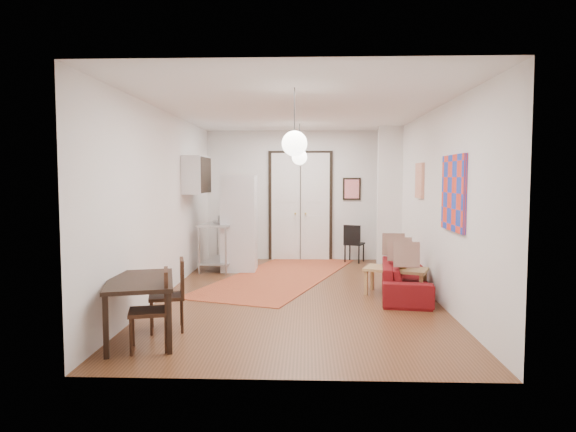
{
  "coord_description": "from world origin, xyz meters",
  "views": [
    {
      "loc": [
        0.15,
        -8.06,
        1.85
      ],
      "look_at": [
        -0.15,
        -0.05,
        1.25
      ],
      "focal_mm": 32.0,
      "sensor_mm": 36.0,
      "label": 1
    }
  ],
  "objects_px": {
    "dining_table": "(140,286)",
    "dining_chair_near": "(168,288)",
    "coffee_table": "(396,272)",
    "dining_chair_far": "(151,302)",
    "kitchen_counter": "(221,239)",
    "fridge": "(239,223)",
    "black_side_chair": "(354,240)",
    "sofa": "(405,280)"
  },
  "relations": [
    {
      "from": "fridge",
      "to": "black_side_chair",
      "type": "xyz_separation_m",
      "value": [
        2.39,
        1.17,
        -0.47
      ]
    },
    {
      "from": "dining_table",
      "to": "black_side_chair",
      "type": "relative_size",
      "value": 1.7
    },
    {
      "from": "sofa",
      "to": "fridge",
      "type": "height_order",
      "value": "fridge"
    },
    {
      "from": "coffee_table",
      "to": "dining_chair_far",
      "type": "bearing_deg",
      "value": -139.57
    },
    {
      "from": "dining_table",
      "to": "black_side_chair",
      "type": "height_order",
      "value": "black_side_chair"
    },
    {
      "from": "kitchen_counter",
      "to": "dining_chair_far",
      "type": "xyz_separation_m",
      "value": [
        0.03,
        -4.79,
        -0.12
      ]
    },
    {
      "from": "dining_chair_near",
      "to": "dining_chair_far",
      "type": "relative_size",
      "value": 1.0
    },
    {
      "from": "coffee_table",
      "to": "kitchen_counter",
      "type": "height_order",
      "value": "kitchen_counter"
    },
    {
      "from": "fridge",
      "to": "dining_chair_near",
      "type": "bearing_deg",
      "value": -95.47
    },
    {
      "from": "sofa",
      "to": "dining_chair_near",
      "type": "height_order",
      "value": "dining_chair_near"
    },
    {
      "from": "coffee_table",
      "to": "black_side_chair",
      "type": "distance_m",
      "value": 3.24
    },
    {
      "from": "kitchen_counter",
      "to": "fridge",
      "type": "height_order",
      "value": "fridge"
    },
    {
      "from": "dining_table",
      "to": "dining_chair_near",
      "type": "distance_m",
      "value": 0.5
    },
    {
      "from": "kitchen_counter",
      "to": "dining_chair_near",
      "type": "distance_m",
      "value": 4.09
    },
    {
      "from": "kitchen_counter",
      "to": "dining_table",
      "type": "bearing_deg",
      "value": -84.15
    },
    {
      "from": "black_side_chair",
      "to": "dining_chair_near",
      "type": "bearing_deg",
      "value": 86.06
    },
    {
      "from": "fridge",
      "to": "dining_chair_near",
      "type": "relative_size",
      "value": 2.19
    },
    {
      "from": "sofa",
      "to": "kitchen_counter",
      "type": "xyz_separation_m",
      "value": [
        -3.27,
        2.27,
        0.35
      ]
    },
    {
      "from": "sofa",
      "to": "fridge",
      "type": "relative_size",
      "value": 0.96
    },
    {
      "from": "dining_chair_near",
      "to": "dining_chair_far",
      "type": "xyz_separation_m",
      "value": [
        0.0,
        -0.7,
        0.0
      ]
    },
    {
      "from": "kitchen_counter",
      "to": "fridge",
      "type": "distance_m",
      "value": 0.52
    },
    {
      "from": "sofa",
      "to": "coffee_table",
      "type": "height_order",
      "value": "sofa"
    },
    {
      "from": "fridge",
      "to": "dining_chair_far",
      "type": "bearing_deg",
      "value": -94.73
    },
    {
      "from": "coffee_table",
      "to": "dining_table",
      "type": "height_order",
      "value": "dining_table"
    },
    {
      "from": "sofa",
      "to": "kitchen_counter",
      "type": "relative_size",
      "value": 1.39
    },
    {
      "from": "kitchen_counter",
      "to": "dining_chair_far",
      "type": "bearing_deg",
      "value": -81.6
    },
    {
      "from": "coffee_table",
      "to": "dining_table",
      "type": "bearing_deg",
      "value": -144.27
    },
    {
      "from": "dining_chair_far",
      "to": "dining_table",
      "type": "bearing_deg",
      "value": -158.04
    },
    {
      "from": "coffee_table",
      "to": "kitchen_counter",
      "type": "relative_size",
      "value": 0.83
    },
    {
      "from": "dining_chair_near",
      "to": "dining_chair_far",
      "type": "distance_m",
      "value": 0.7
    },
    {
      "from": "kitchen_counter",
      "to": "dining_chair_near",
      "type": "xyz_separation_m",
      "value": [
        0.03,
        -4.09,
        -0.12
      ]
    },
    {
      "from": "dining_table",
      "to": "dining_chair_near",
      "type": "xyz_separation_m",
      "value": [
        0.2,
        0.43,
        -0.12
      ]
    },
    {
      "from": "sofa",
      "to": "kitchen_counter",
      "type": "distance_m",
      "value": 3.99
    },
    {
      "from": "dining_table",
      "to": "dining_chair_near",
      "type": "height_order",
      "value": "dining_chair_near"
    },
    {
      "from": "dining_table",
      "to": "dining_chair_far",
      "type": "distance_m",
      "value": 0.36
    },
    {
      "from": "kitchen_counter",
      "to": "fridge",
      "type": "bearing_deg",
      "value": -7.28
    },
    {
      "from": "dining_table",
      "to": "sofa",
      "type": "bearing_deg",
      "value": 33.25
    },
    {
      "from": "dining_chair_far",
      "to": "black_side_chair",
      "type": "xyz_separation_m",
      "value": [
        2.74,
        5.86,
        -0.02
      ]
    },
    {
      "from": "dining_table",
      "to": "black_side_chair",
      "type": "distance_m",
      "value": 6.32
    },
    {
      "from": "dining_chair_near",
      "to": "dining_table",
      "type": "bearing_deg",
      "value": -40.53
    },
    {
      "from": "sofa",
      "to": "coffee_table",
      "type": "xyz_separation_m",
      "value": [
        -0.13,
        0.12,
        0.1
      ]
    },
    {
      "from": "black_side_chair",
      "to": "dining_chair_far",
      "type": "bearing_deg",
      "value": 88.97
    }
  ]
}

